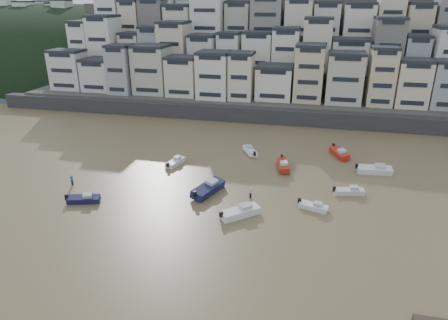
% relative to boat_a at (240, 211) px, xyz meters
% --- Properties ---
extents(ground, '(400.00, 400.00, 0.00)m').
position_rel_boat_a_xyz_m(ground, '(-12.88, -20.17, -0.84)').
color(ground, olive).
rests_on(ground, ground).
extents(sea_strip, '(340.00, 340.00, 0.00)m').
position_rel_boat_a_xyz_m(sea_strip, '(-122.88, 124.83, -0.84)').
color(sea_strip, '#475265').
rests_on(sea_strip, ground).
extents(harbor_wall, '(140.00, 3.00, 3.50)m').
position_rel_boat_a_xyz_m(harbor_wall, '(-2.88, 44.83, 0.91)').
color(harbor_wall, '#38383A').
rests_on(harbor_wall, ground).
extents(hillside, '(141.04, 66.00, 50.00)m').
position_rel_boat_a_xyz_m(hillside, '(1.85, 84.67, 12.16)').
color(hillside, '#4C4C47').
rests_on(hillside, ground).
extents(headland, '(216.00, 135.00, 53.33)m').
position_rel_boat_a_xyz_m(headland, '(-107.88, 114.83, -0.83)').
color(headland, black).
rests_on(headland, ground).
extents(boat_a, '(5.97, 5.64, 1.69)m').
position_rel_boat_a_xyz_m(boat_a, '(0.00, 0.00, 0.00)').
color(boat_a, white).
rests_on(boat_a, ground).
extents(boat_b, '(4.68, 2.72, 1.21)m').
position_rel_boat_a_xyz_m(boat_b, '(9.78, 4.11, -0.24)').
color(boat_b, silver).
rests_on(boat_b, ground).
extents(boat_c, '(4.58, 7.53, 1.95)m').
position_rel_boat_a_xyz_m(boat_c, '(-6.05, 5.67, 0.13)').
color(boat_c, '#13173E').
rests_on(boat_c, ground).
extents(boat_d, '(5.13, 2.62, 1.34)m').
position_rel_boat_a_xyz_m(boat_d, '(14.94, 10.21, -0.18)').
color(boat_d, silver).
rests_on(boat_d, ground).
extents(boat_e, '(3.04, 6.22, 1.63)m').
position_rel_boat_a_xyz_m(boat_e, '(4.28, 17.80, -0.03)').
color(boat_e, maroon).
rests_on(boat_e, ground).
extents(boat_f, '(2.79, 5.26, 1.37)m').
position_rel_boat_a_xyz_m(boat_f, '(-14.69, 15.33, -0.16)').
color(boat_f, white).
rests_on(boat_f, ground).
extents(boat_g, '(6.41, 2.60, 1.71)m').
position_rel_boat_a_xyz_m(boat_g, '(19.55, 19.21, 0.01)').
color(boat_g, silver).
rests_on(boat_g, ground).
extents(boat_h, '(3.97, 5.41, 1.42)m').
position_rel_boat_a_xyz_m(boat_h, '(-2.53, 23.69, -0.13)').
color(boat_h, white).
rests_on(boat_h, ground).
extents(boat_i, '(4.09, 6.33, 1.64)m').
position_rel_boat_a_xyz_m(boat_i, '(14.08, 26.14, -0.02)').
color(boat_i, '#AE2215').
rests_on(boat_i, ground).
extents(boat_j, '(5.33, 2.97, 1.38)m').
position_rel_boat_a_xyz_m(boat_j, '(-23.00, -1.22, -0.15)').
color(boat_j, '#151744').
rests_on(boat_j, ground).
extents(person_blue, '(0.44, 0.44, 1.74)m').
position_rel_boat_a_xyz_m(person_blue, '(-28.04, 3.77, 0.03)').
color(person_blue, blue).
rests_on(person_blue, ground).
extents(person_pink, '(0.44, 0.44, 1.74)m').
position_rel_boat_a_xyz_m(person_pink, '(0.50, 5.70, 0.03)').
color(person_pink, '#DEA79D').
rests_on(person_pink, ground).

